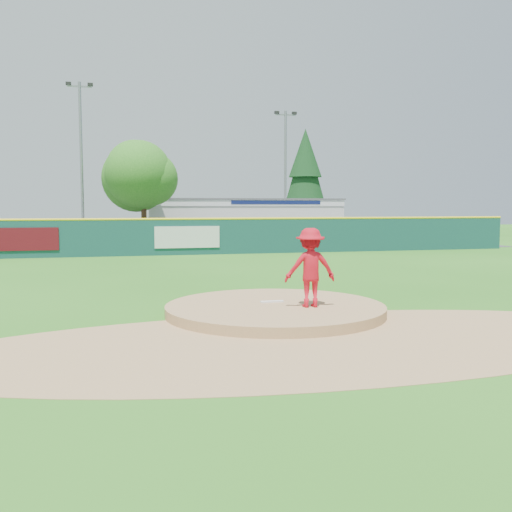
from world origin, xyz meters
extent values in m
plane|color=#286B19|center=(0.00, 0.00, 0.00)|extent=(120.00, 120.00, 0.00)
cylinder|color=#9E774C|center=(0.00, 0.00, 0.00)|extent=(5.50, 5.50, 0.50)
cube|color=white|center=(0.00, 0.30, 0.27)|extent=(0.60, 0.15, 0.04)
cylinder|color=#9E774C|center=(0.00, -3.00, 0.01)|extent=(15.40, 15.40, 0.01)
cube|color=#38383A|center=(0.00, 27.00, 0.01)|extent=(44.00, 16.00, 0.02)
imported|color=red|center=(0.74, -0.53, 1.22)|extent=(1.30, 0.82, 1.93)
imported|color=white|center=(-3.62, 22.04, 0.66)|extent=(4.96, 3.07, 1.28)
cube|color=silver|center=(6.00, 32.00, 1.60)|extent=(15.00, 8.00, 3.20)
cube|color=white|center=(6.00, 27.98, 3.00)|extent=(15.00, 0.06, 0.55)
cube|color=#0F194C|center=(8.00, 27.94, 3.00)|extent=(7.00, 0.03, 0.28)
cube|color=#59595B|center=(6.00, 32.00, 3.25)|extent=(15.20, 8.20, 0.12)
cube|color=#590C15|center=(-8.56, 17.92, 1.00)|extent=(3.60, 0.04, 1.20)
cube|color=silver|center=(0.01, 17.92, 1.00)|extent=(3.60, 0.04, 1.20)
cube|color=#133F3D|center=(0.00, 18.00, 1.00)|extent=(40.00, 0.10, 2.00)
cylinder|color=yellow|center=(0.00, 18.00, 2.00)|extent=(40.00, 0.14, 0.14)
cylinder|color=#382314|center=(-2.00, 25.00, 1.30)|extent=(0.36, 0.36, 2.60)
sphere|color=#387F23|center=(-2.00, 25.00, 4.56)|extent=(5.60, 5.60, 5.60)
cylinder|color=#382314|center=(13.00, 36.00, 0.80)|extent=(0.40, 0.40, 1.60)
cone|color=#113A16|center=(13.00, 36.00, 5.55)|extent=(4.40, 4.40, 7.90)
cylinder|color=gray|center=(-6.00, 27.00, 5.50)|extent=(0.20, 0.20, 11.00)
cube|color=gray|center=(-6.00, 27.00, 10.70)|extent=(1.60, 0.10, 0.10)
cube|color=black|center=(-6.70, 27.00, 10.85)|extent=(0.35, 0.25, 0.20)
cube|color=black|center=(-5.30, 27.00, 10.85)|extent=(0.35, 0.25, 0.20)
cylinder|color=gray|center=(9.00, 29.00, 5.00)|extent=(0.20, 0.20, 10.00)
cube|color=gray|center=(9.00, 29.00, 9.70)|extent=(1.60, 0.10, 0.10)
cube|color=black|center=(8.30, 29.00, 9.85)|extent=(0.35, 0.25, 0.20)
cube|color=black|center=(9.70, 29.00, 9.85)|extent=(0.35, 0.25, 0.20)
camera|label=1|loc=(-3.85, -13.61, 2.71)|focal=40.00mm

